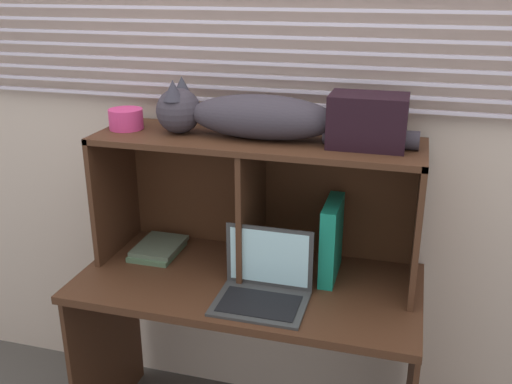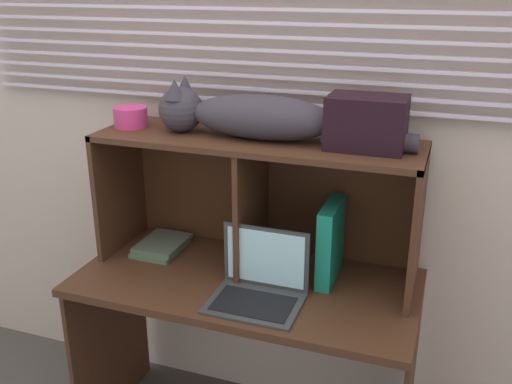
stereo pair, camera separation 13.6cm
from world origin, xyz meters
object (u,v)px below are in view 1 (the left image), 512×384
Objects in this scene: book_stack at (158,249)px; small_basket at (126,119)px; storage_box at (368,121)px; laptop at (264,285)px; binder_upright at (331,240)px; cat at (248,116)px.

small_basket is (-0.10, 0.00, 0.53)m from book_stack.
book_stack is 0.99m from storage_box.
binder_upright reaches higher than laptop.
storage_box reaches higher than laptop.
cat is 3.64× the size of storage_box.
binder_upright is 1.14× the size of storage_box.
binder_upright is at bearing 0.02° from book_stack.
laptop is at bearing -142.64° from storage_box.
storage_box is at bearing 0.00° from binder_upright.
book_stack is 0.54m from small_basket.
storage_box is (0.90, 0.00, 0.05)m from small_basket.
storage_box is (0.80, 0.00, 0.58)m from book_stack.
binder_upright is (0.32, -0.00, -0.44)m from cat.
book_stack is at bearing -0.14° from small_basket.
cat reaches higher than binder_upright.
small_basket is (-0.80, 0.00, 0.40)m from binder_upright.
storage_box reaches higher than binder_upright.
book_stack is 1.81× the size of small_basket.
laptop is 1.22× the size of storage_box.
cat reaches higher than book_stack.
book_stack is 0.90× the size of storage_box.
small_basket is at bearing -180.00° from cat.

